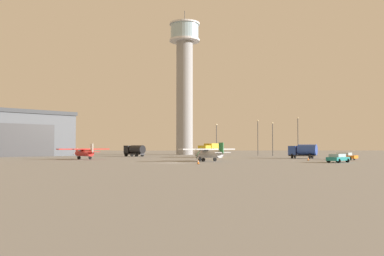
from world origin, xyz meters
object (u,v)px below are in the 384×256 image
at_px(truck_box_yellow, 211,150).
at_px(traffic_cone_near_right, 198,162).
at_px(light_post_centre, 258,135).
at_px(light_post_east, 298,133).
at_px(airplane_red, 84,152).
at_px(traffic_cone_near_left, 308,159).
at_px(car_teal, 338,158).
at_px(light_post_north, 273,136).
at_px(truck_fuel_tanker_black, 135,150).
at_px(airplane_silver, 209,153).
at_px(truck_fuel_tanker_blue, 303,151).
at_px(light_post_west, 216,137).
at_px(car_orange, 345,156).
at_px(control_tower, 185,76).

bearing_deg(truck_box_yellow, traffic_cone_near_right, 39.41).
bearing_deg(light_post_centre, light_post_east, -38.44).
xyz_separation_m(airplane_red, traffic_cone_near_left, (41.26, -8.40, -1.10)).
xyz_separation_m(car_teal, light_post_north, (0.61, 45.29, 4.60)).
xyz_separation_m(light_post_north, traffic_cone_near_left, (-2.23, -35.98, -5.02)).
distance_m(airplane_red, truck_fuel_tanker_black, 24.62).
bearing_deg(truck_box_yellow, airplane_silver, 41.33).
bearing_deg(truck_box_yellow, truck_fuel_tanker_blue, 109.19).
height_order(truck_fuel_tanker_blue, light_post_west, light_post_west).
distance_m(truck_fuel_tanker_blue, truck_box_yellow, 20.94).
distance_m(truck_fuel_tanker_blue, light_post_west, 29.23).
height_order(truck_fuel_tanker_black, car_orange, truck_fuel_tanker_black).
xyz_separation_m(car_teal, light_post_east, (6.64, 42.70, 5.20)).
relative_size(light_post_east, light_post_north, 1.13).
relative_size(airplane_silver, airplane_red, 1.06).
xyz_separation_m(truck_box_yellow, traffic_cone_near_left, (15.28, -22.80, -1.45)).
distance_m(truck_fuel_tanker_black, light_post_north, 36.50).
xyz_separation_m(car_teal, car_orange, (6.22, 12.15, -0.00)).
height_order(truck_box_yellow, traffic_cone_near_left, truck_box_yellow).
height_order(light_post_centre, traffic_cone_near_left, light_post_centre).
distance_m(airplane_silver, light_post_centre, 47.64).
bearing_deg(light_post_north, airplane_red, -147.62).
bearing_deg(traffic_cone_near_right, light_post_north, 65.76).
relative_size(control_tower, car_teal, 9.93).
distance_m(car_teal, traffic_cone_near_right, 22.54).
xyz_separation_m(truck_box_yellow, light_post_north, (17.52, 13.18, 3.57)).
xyz_separation_m(car_teal, traffic_cone_near_right, (-21.99, -4.92, -0.40)).
bearing_deg(truck_fuel_tanker_black, car_teal, 172.13).
xyz_separation_m(truck_fuel_tanker_blue, truck_fuel_tanker_black, (-37.04, 18.92, -0.02)).
bearing_deg(light_post_centre, car_orange, -77.11).
bearing_deg(truck_fuel_tanker_blue, light_post_centre, -48.50).
distance_m(control_tower, airplane_red, 55.92).
xyz_separation_m(truck_fuel_tanker_black, light_post_north, (36.07, 4.11, 3.72)).
height_order(truck_box_yellow, car_teal, truck_box_yellow).
bearing_deg(traffic_cone_near_left, traffic_cone_near_right, -145.06).
height_order(truck_box_yellow, light_post_north, light_post_north).
distance_m(light_post_north, traffic_cone_near_right, 55.29).
height_order(truck_fuel_tanker_black, traffic_cone_near_left, truck_fuel_tanker_black).
xyz_separation_m(light_post_west, traffic_cone_near_left, (12.62, -37.29, -4.82)).
distance_m(truck_fuel_tanker_black, truck_box_yellow, 20.66).
height_order(car_teal, light_post_west, light_post_west).
relative_size(truck_box_yellow, car_orange, 1.46).
height_order(airplane_red, traffic_cone_near_left, airplane_red).
height_order(airplane_silver, light_post_east, light_post_east).
relative_size(airplane_red, car_orange, 2.21).
bearing_deg(truck_fuel_tanker_black, truck_box_yellow, -164.67).
bearing_deg(light_post_east, truck_fuel_tanker_black, -177.94).
relative_size(airplane_silver, car_orange, 2.35).
height_order(car_orange, light_post_west, light_post_west).
bearing_deg(control_tower, light_post_west, -65.36).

